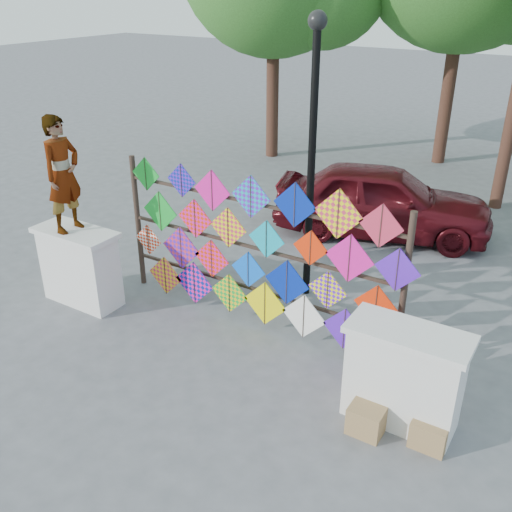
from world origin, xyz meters
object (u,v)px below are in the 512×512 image
at_px(vendor_woman, 63,174).
at_px(lamppost, 313,137).
at_px(sedan, 382,200).
at_px(kite_rack, 256,253).

relative_size(vendor_woman, lamppost, 0.40).
bearing_deg(vendor_woman, sedan, -33.88).
distance_m(kite_rack, vendor_woman, 3.16).
bearing_deg(vendor_woman, lamppost, -56.83).
bearing_deg(lamppost, vendor_woman, -144.44).
xyz_separation_m(vendor_woman, lamppost, (3.08, 2.20, 0.51)).
bearing_deg(kite_rack, lamppost, 80.10).
height_order(sedan, lamppost, lamppost).
relative_size(kite_rack, sedan, 1.12).
bearing_deg(lamppost, sedan, 87.23).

